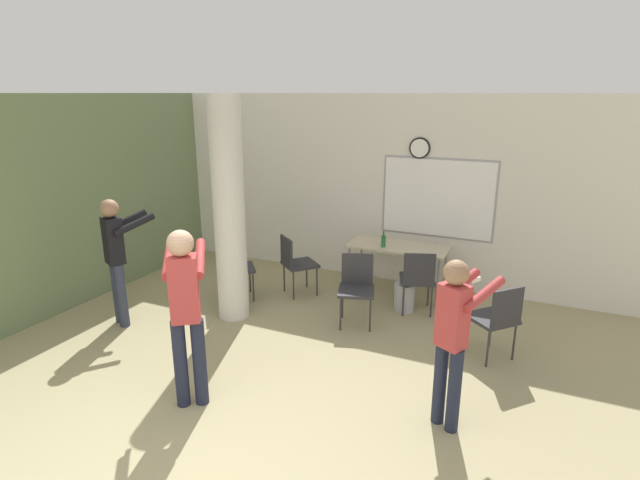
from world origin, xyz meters
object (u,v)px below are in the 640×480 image
chair_mid_room (497,316)px  person_watching_back (117,252)px  bottle_on_table (383,241)px  chair_near_pillar (233,264)px  chair_table_front (357,284)px  folding_table (398,250)px  chair_table_left (295,261)px  person_playing_side (453,331)px  person_playing_front (186,305)px  chair_table_right (418,277)px

chair_mid_room → person_watching_back: bearing=-166.9°
bottle_on_table → chair_near_pillar: bearing=-151.4°
bottle_on_table → chair_table_front: size_ratio=0.27×
folding_table → bottle_on_table: size_ratio=6.04×
folding_table → chair_table_left: (-1.31, -0.65, -0.15)m
chair_near_pillar → bottle_on_table: bearing=28.6°
folding_table → person_playing_side: size_ratio=0.91×
chair_mid_room → person_watching_back: size_ratio=0.54×
person_playing_side → chair_table_left: bearing=140.8°
chair_table_front → chair_mid_room: same height
folding_table → person_playing_front: size_ratio=0.83×
person_playing_side → person_watching_back: bearing=175.2°
chair_table_front → person_playing_front: 2.43m
folding_table → person_watching_back: size_ratio=0.88×
chair_table_right → person_playing_side: size_ratio=0.57×
chair_table_left → person_playing_side: bearing=-39.2°
chair_near_pillar → person_watching_back: bearing=-123.5°
chair_table_left → person_watching_back: bearing=-131.5°
bottle_on_table → chair_table_right: (0.61, -0.42, -0.30)m
bottle_on_table → chair_table_left: bottle_on_table is taller
chair_table_left → chair_near_pillar: bearing=-145.1°
chair_table_right → person_watching_back: bearing=-150.9°
chair_table_front → person_playing_side: size_ratio=0.57×
chair_near_pillar → person_playing_front: bearing=-65.0°
person_watching_back → chair_mid_room: bearing=13.1°
bottle_on_table → person_playing_front: (-0.81, -3.24, 0.18)m
chair_mid_room → person_playing_side: (-0.24, -1.35, 0.39)m
chair_table_front → chair_near_pillar: same height
folding_table → chair_mid_room: bearing=-42.7°
chair_table_front → person_watching_back: (-2.65, -1.25, 0.43)m
bottle_on_table → chair_table_left: bearing=-155.8°
chair_table_right → person_playing_front: person_playing_front is taller
bottle_on_table → chair_table_right: bearing=-34.7°
bottle_on_table → folding_table: bearing=39.4°
chair_near_pillar → person_playing_side: person_playing_side is taller
bottle_on_table → chair_table_left: size_ratio=0.27×
bottle_on_table → person_playing_side: bearing=-61.2°
chair_table_right → person_playing_front: (-1.42, -2.82, 0.48)m
bottle_on_table → person_watching_back: (-2.67, -2.25, 0.13)m
person_playing_front → chair_table_left: bearing=96.7°
person_playing_side → folding_table: bearing=114.6°
chair_near_pillar → chair_table_right: same height
bottle_on_table → chair_table_right: bottle_on_table is taller
chair_table_front → chair_table_right: bearing=42.6°
folding_table → person_playing_side: person_playing_side is taller
chair_table_right → bottle_on_table: bearing=145.3°
chair_near_pillar → person_watching_back: 1.54m
folding_table → bottle_on_table: (-0.17, -0.14, 0.15)m
chair_table_front → person_playing_front: person_playing_front is taller
person_playing_side → chair_table_front: bearing=132.2°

